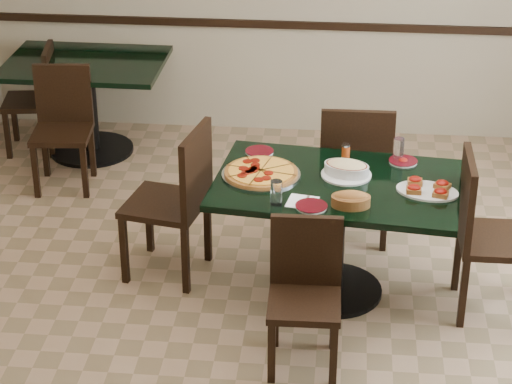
# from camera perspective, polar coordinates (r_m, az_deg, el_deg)

# --- Properties ---
(floor) EXTENTS (5.50, 5.50, 0.00)m
(floor) POSITION_cam_1_polar(r_m,az_deg,el_deg) (5.88, 0.88, -7.13)
(floor) COLOR #8E6E52
(floor) RESTS_ON ground
(room_shell) EXTENTS (5.50, 5.50, 5.50)m
(room_shell) POSITION_cam_1_polar(r_m,az_deg,el_deg) (6.94, 10.69, 8.70)
(room_shell) COLOR silver
(room_shell) RESTS_ON floor
(main_table) EXTENTS (1.49, 1.05, 0.75)m
(main_table) POSITION_cam_1_polar(r_m,az_deg,el_deg) (5.83, 4.58, -1.01)
(main_table) COLOR black
(main_table) RESTS_ON floor
(back_table) EXTENTS (1.20, 0.88, 0.75)m
(back_table) POSITION_cam_1_polar(r_m,az_deg,el_deg) (7.80, -9.63, 5.82)
(back_table) COLOR black
(back_table) RESTS_ON floor
(chair_far) EXTENTS (0.46, 0.46, 0.98)m
(chair_far) POSITION_cam_1_polar(r_m,az_deg,el_deg) (6.41, 5.71, 1.50)
(chair_far) COLOR black
(chair_far) RESTS_ON floor
(chair_near) EXTENTS (0.39, 0.39, 0.82)m
(chair_near) POSITION_cam_1_polar(r_m,az_deg,el_deg) (5.32, 2.82, -5.37)
(chair_near) COLOR black
(chair_near) RESTS_ON floor
(chair_right) EXTENTS (0.45, 0.45, 0.97)m
(chair_right) POSITION_cam_1_polar(r_m,az_deg,el_deg) (5.82, 12.92, -1.96)
(chair_right) COLOR black
(chair_right) RESTS_ON floor
(chair_left) EXTENTS (0.54, 0.54, 0.98)m
(chair_left) POSITION_cam_1_polar(r_m,az_deg,el_deg) (6.03, -4.43, -0.12)
(chair_left) COLOR black
(chair_left) RESTS_ON floor
(back_chair_near) EXTENTS (0.44, 0.44, 0.88)m
(back_chair_near) POSITION_cam_1_polar(r_m,az_deg,el_deg) (7.34, -10.98, 4.04)
(back_chair_near) COLOR black
(back_chair_near) RESTS_ON floor
(back_chair_left) EXTENTS (0.44, 0.44, 0.84)m
(back_chair_left) POSITION_cam_1_polar(r_m,az_deg,el_deg) (7.94, -12.32, 5.51)
(back_chair_left) COLOR black
(back_chair_left) RESTS_ON floor
(pepperoni_pizza) EXTENTS (0.46, 0.46, 0.04)m
(pepperoni_pizza) POSITION_cam_1_polar(r_m,az_deg,el_deg) (5.80, 0.29, 1.12)
(pepperoni_pizza) COLOR silver
(pepperoni_pizza) RESTS_ON main_table
(lasagna_casserole) EXTENTS (0.30, 0.29, 0.09)m
(lasagna_casserole) POSITION_cam_1_polar(r_m,az_deg,el_deg) (5.80, 5.19, 1.34)
(lasagna_casserole) COLOR silver
(lasagna_casserole) RESTS_ON main_table
(bread_basket) EXTENTS (0.22, 0.16, 0.09)m
(bread_basket) POSITION_cam_1_polar(r_m,az_deg,el_deg) (5.47, 5.44, -0.43)
(bread_basket) COLOR brown
(bread_basket) RESTS_ON main_table
(bruschetta_platter) EXTENTS (0.40, 0.33, 0.05)m
(bruschetta_platter) POSITION_cam_1_polar(r_m,az_deg,el_deg) (5.68, 9.78, 0.19)
(bruschetta_platter) COLOR silver
(bruschetta_platter) RESTS_ON main_table
(side_plate_near) EXTENTS (0.18, 0.18, 0.02)m
(side_plate_near) POSITION_cam_1_polar(r_m,az_deg,el_deg) (5.45, 3.18, -0.82)
(side_plate_near) COLOR silver
(side_plate_near) RESTS_ON main_table
(side_plate_far_r) EXTENTS (0.17, 0.17, 0.03)m
(side_plate_far_r) POSITION_cam_1_polar(r_m,az_deg,el_deg) (6.02, 8.41, 1.76)
(side_plate_far_r) COLOR silver
(side_plate_far_r) RESTS_ON main_table
(side_plate_far_l) EXTENTS (0.17, 0.17, 0.02)m
(side_plate_far_l) POSITION_cam_1_polar(r_m,az_deg,el_deg) (6.08, 0.20, 2.33)
(side_plate_far_l) COLOR silver
(side_plate_far_l) RESTS_ON main_table
(napkin_setting) EXTENTS (0.19, 0.19, 0.01)m
(napkin_setting) POSITION_cam_1_polar(r_m,az_deg,el_deg) (5.51, 2.68, -0.56)
(napkin_setting) COLOR white
(napkin_setting) RESTS_ON main_table
(water_glass_a) EXTENTS (0.07, 0.07, 0.14)m
(water_glass_a) POSITION_cam_1_polar(r_m,az_deg,el_deg) (6.03, 8.15, 2.44)
(water_glass_a) COLOR white
(water_glass_a) RESTS_ON main_table
(water_glass_b) EXTENTS (0.07, 0.07, 0.14)m
(water_glass_b) POSITION_cam_1_polar(r_m,az_deg,el_deg) (5.45, 1.17, -0.04)
(water_glass_b) COLOR white
(water_glass_b) RESTS_ON main_table
(pepper_shaker) EXTENTS (0.05, 0.05, 0.09)m
(pepper_shaker) POSITION_cam_1_polar(r_m,az_deg,el_deg) (6.03, 5.15, 2.36)
(pepper_shaker) COLOR #AF3A12
(pepper_shaker) RESTS_ON main_table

